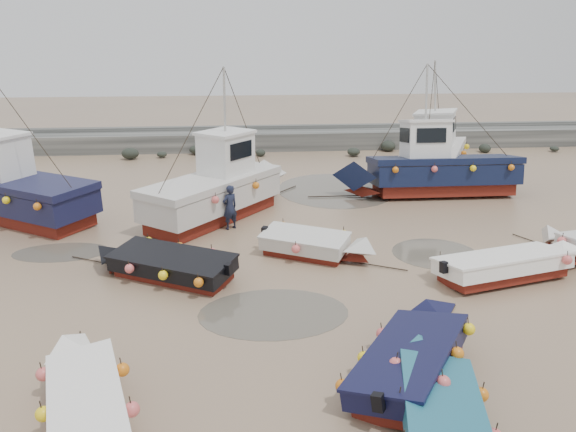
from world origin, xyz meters
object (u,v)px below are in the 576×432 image
at_px(dinghy_3, 514,263).
at_px(cabin_boat_3, 437,155).
at_px(dinghy_4, 164,261).
at_px(person, 231,229).
at_px(cabin_boat_1, 222,186).
at_px(cabin_boat_2, 432,168).
at_px(dinghy_2, 437,399).
at_px(cabin_boat_0, 12,188).
at_px(dinghy_1, 419,353).
at_px(dinghy_0, 88,394).
at_px(dinghy_5, 315,242).

relative_size(dinghy_3, cabin_boat_3, 0.70).
distance_m(dinghy_4, person, 5.04).
bearing_deg(cabin_boat_1, cabin_boat_2, 52.25).
relative_size(dinghy_2, cabin_boat_1, 0.64).
relative_size(cabin_boat_0, cabin_boat_3, 0.96).
distance_m(dinghy_1, cabin_boat_1, 13.29).
bearing_deg(cabin_boat_1, cabin_boat_0, -144.29).
bearing_deg(dinghy_1, dinghy_2, -62.52).
distance_m(cabin_boat_0, person, 9.45).
height_order(dinghy_0, dinghy_5, same).
distance_m(dinghy_0, cabin_boat_1, 13.57).
height_order(dinghy_0, dinghy_1, same).
bearing_deg(dinghy_4, dinghy_2, -112.16).
bearing_deg(cabin_boat_2, dinghy_5, 138.49).
distance_m(dinghy_2, cabin_boat_3, 20.96).
distance_m(dinghy_5, cabin_boat_0, 13.29).
relative_size(dinghy_3, dinghy_5, 1.35).
relative_size(dinghy_1, cabin_boat_3, 0.60).
relative_size(dinghy_0, cabin_boat_2, 0.57).
xyz_separation_m(cabin_boat_0, cabin_boat_1, (8.78, -0.41, 0.00)).
xyz_separation_m(cabin_boat_3, person, (-11.08, -7.37, -1.35)).
xyz_separation_m(dinghy_0, person, (2.77, 11.58, -0.55)).
bearing_deg(cabin_boat_0, dinghy_0, -121.57).
xyz_separation_m(dinghy_5, cabin_boat_2, (6.74, 7.56, 0.77)).
height_order(dinghy_4, cabin_boat_1, cabin_boat_1).
distance_m(dinghy_5, person, 4.51).
bearing_deg(person, cabin_boat_1, -114.18).
bearing_deg(dinghy_3, person, -137.01).
relative_size(dinghy_1, dinghy_5, 1.16).
distance_m(dinghy_2, cabin_boat_2, 17.55).
bearing_deg(cabin_boat_0, dinghy_4, -100.04).
bearing_deg(dinghy_5, cabin_boat_3, 171.69).
bearing_deg(dinghy_4, cabin_boat_0, 75.67).
height_order(dinghy_4, dinghy_5, same).
distance_m(dinghy_2, cabin_boat_1, 14.85).
relative_size(dinghy_5, cabin_boat_0, 0.54).
xyz_separation_m(cabin_boat_1, cabin_boat_2, (10.05, 2.49, -0.01)).
relative_size(dinghy_3, dinghy_4, 1.12).
relative_size(dinghy_5, cabin_boat_3, 0.52).
distance_m(dinghy_3, dinghy_5, 6.50).
distance_m(dinghy_0, cabin_boat_3, 23.49).
height_order(dinghy_1, cabin_boat_0, cabin_boat_0).
xyz_separation_m(dinghy_5, person, (-2.98, 3.33, -0.56)).
distance_m(dinghy_0, person, 11.92).
distance_m(dinghy_5, cabin_boat_2, 10.16).
bearing_deg(dinghy_3, cabin_boat_2, 161.39).
bearing_deg(dinghy_5, dinghy_0, -6.05).
height_order(dinghy_2, dinghy_5, same).
bearing_deg(cabin_boat_3, cabin_boat_0, -139.17).
distance_m(cabin_boat_3, person, 13.38).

